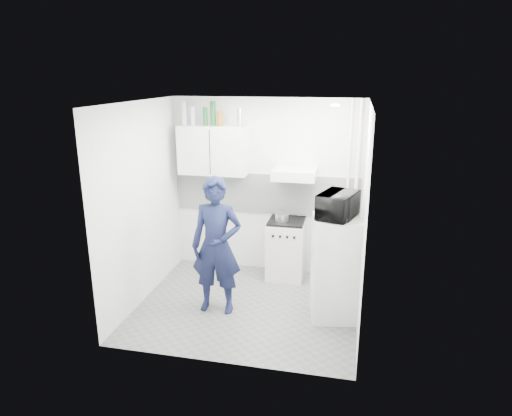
# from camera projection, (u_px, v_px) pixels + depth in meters

# --- Properties ---
(floor) EXTENTS (2.80, 2.80, 0.00)m
(floor) POSITION_uv_depth(u_px,v_px,m) (247.00, 306.00, 5.97)
(floor) COLOR #575755
(floor) RESTS_ON ground
(ceiling) EXTENTS (2.80, 2.80, 0.00)m
(ceiling) POSITION_uv_depth(u_px,v_px,m) (246.00, 102.00, 5.23)
(ceiling) COLOR white
(ceiling) RESTS_ON wall_back
(wall_back) EXTENTS (2.80, 0.00, 2.80)m
(wall_back) POSITION_uv_depth(u_px,v_px,m) (266.00, 187.00, 6.77)
(wall_back) COLOR silver
(wall_back) RESTS_ON floor
(wall_left) EXTENTS (0.00, 2.60, 2.60)m
(wall_left) POSITION_uv_depth(u_px,v_px,m) (142.00, 204.00, 5.88)
(wall_left) COLOR silver
(wall_left) RESTS_ON floor
(wall_right) EXTENTS (0.00, 2.60, 2.60)m
(wall_right) POSITION_uv_depth(u_px,v_px,m) (364.00, 218.00, 5.31)
(wall_right) COLOR silver
(wall_right) RESTS_ON floor
(person) EXTENTS (0.65, 0.44, 1.74)m
(person) POSITION_uv_depth(u_px,v_px,m) (217.00, 246.00, 5.64)
(person) COLOR #111632
(person) RESTS_ON floor
(stove) EXTENTS (0.53, 0.53, 0.85)m
(stove) POSITION_uv_depth(u_px,v_px,m) (286.00, 250.00, 6.71)
(stove) COLOR silver
(stove) RESTS_ON floor
(fridge) EXTENTS (0.62, 0.62, 1.29)m
(fridge) POSITION_uv_depth(u_px,v_px,m) (335.00, 268.00, 5.54)
(fridge) COLOR white
(fridge) RESTS_ON floor
(stove_top) EXTENTS (0.51, 0.51, 0.03)m
(stove_top) POSITION_uv_depth(u_px,v_px,m) (287.00, 221.00, 6.58)
(stove_top) COLOR black
(stove_top) RESTS_ON stove
(saucepan) EXTENTS (0.20, 0.20, 0.11)m
(saucepan) POSITION_uv_depth(u_px,v_px,m) (282.00, 217.00, 6.54)
(saucepan) COLOR silver
(saucepan) RESTS_ON stove_top
(microwave) EXTENTS (0.63, 0.51, 0.30)m
(microwave) POSITION_uv_depth(u_px,v_px,m) (338.00, 205.00, 5.31)
(microwave) COLOR black
(microwave) RESTS_ON fridge
(bottle_a) EXTENTS (0.08, 0.08, 0.34)m
(bottle_a) POSITION_uv_depth(u_px,v_px,m) (184.00, 113.00, 6.54)
(bottle_a) COLOR #B2B7BC
(bottle_a) RESTS_ON upper_cabinet
(bottle_b) EXTENTS (0.07, 0.07, 0.26)m
(bottle_b) POSITION_uv_depth(u_px,v_px,m) (192.00, 116.00, 6.53)
(bottle_b) COLOR #B2B7BC
(bottle_b) RESTS_ON upper_cabinet
(bottle_c) EXTENTS (0.06, 0.06, 0.26)m
(bottle_c) POSITION_uv_depth(u_px,v_px,m) (205.00, 116.00, 6.49)
(bottle_c) COLOR #144C1E
(bottle_c) RESTS_ON upper_cabinet
(bottle_d) EXTENTS (0.08, 0.08, 0.35)m
(bottle_d) POSITION_uv_depth(u_px,v_px,m) (213.00, 113.00, 6.45)
(bottle_d) COLOR #144C1E
(bottle_d) RESTS_ON upper_cabinet
(canister_a) EXTENTS (0.08, 0.08, 0.21)m
(canister_a) POSITION_uv_depth(u_px,v_px,m) (220.00, 118.00, 6.45)
(canister_a) COLOR brown
(canister_a) RESTS_ON upper_cabinet
(bottle_e) EXTENTS (0.06, 0.06, 0.25)m
(bottle_e) POSITION_uv_depth(u_px,v_px,m) (239.00, 117.00, 6.39)
(bottle_e) COLOR silver
(bottle_e) RESTS_ON upper_cabinet
(upper_cabinet) EXTENTS (1.00, 0.35, 0.70)m
(upper_cabinet) POSITION_uv_depth(u_px,v_px,m) (214.00, 150.00, 6.60)
(upper_cabinet) COLOR white
(upper_cabinet) RESTS_ON wall_back
(range_hood) EXTENTS (0.60, 0.50, 0.14)m
(range_hood) POSITION_uv_depth(u_px,v_px,m) (295.00, 174.00, 6.36)
(range_hood) COLOR silver
(range_hood) RESTS_ON wall_back
(backsplash) EXTENTS (2.74, 0.03, 0.60)m
(backsplash) POSITION_uv_depth(u_px,v_px,m) (266.00, 194.00, 6.78)
(backsplash) COLOR white
(backsplash) RESTS_ON wall_back
(pipe_a) EXTENTS (0.05, 0.05, 2.60)m
(pipe_a) POSITION_uv_depth(u_px,v_px,m) (356.00, 193.00, 6.43)
(pipe_a) COLOR silver
(pipe_a) RESTS_ON floor
(pipe_b) EXTENTS (0.04, 0.04, 2.60)m
(pipe_b) POSITION_uv_depth(u_px,v_px,m) (347.00, 192.00, 6.45)
(pipe_b) COLOR silver
(pipe_b) RESTS_ON floor
(ceiling_spot_fixture) EXTENTS (0.10, 0.10, 0.02)m
(ceiling_spot_fixture) POSITION_uv_depth(u_px,v_px,m) (335.00, 105.00, 5.22)
(ceiling_spot_fixture) COLOR white
(ceiling_spot_fixture) RESTS_ON ceiling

